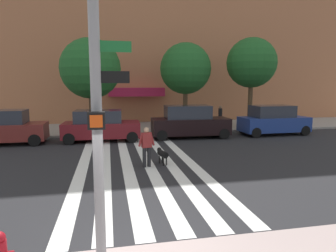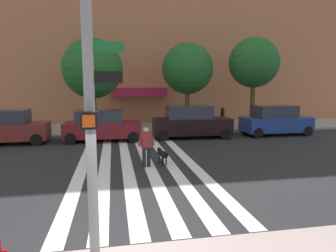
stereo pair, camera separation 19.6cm
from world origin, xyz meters
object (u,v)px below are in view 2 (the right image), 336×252
(parked_car_third_in_line, at_px, (191,122))
(street_tree_middle, at_px, (188,69))
(pedestrian_bystander, at_px, (222,115))
(dog_on_leash, at_px, (162,154))
(pedestrian_dog_walker, at_px, (146,145))
(traffic_light_pole, at_px, (89,73))
(parked_car_near_curb, at_px, (6,127))
(street_tree_further, at_px, (254,63))
(parked_car_behind_first, at_px, (102,126))
(street_tree_nearest, at_px, (92,69))
(parked_car_fourth_in_line, at_px, (275,121))

(parked_car_third_in_line, distance_m, street_tree_middle, 4.84)
(pedestrian_bystander, bearing_deg, dog_on_leash, -124.08)
(parked_car_third_in_line, bearing_deg, pedestrian_dog_walker, -119.71)
(pedestrian_bystander, bearing_deg, street_tree_middle, 177.70)
(traffic_light_pole, distance_m, parked_car_near_curb, 14.24)
(traffic_light_pole, height_order, street_tree_further, street_tree_further)
(pedestrian_bystander, bearing_deg, parked_car_near_curb, -167.31)
(parked_car_near_curb, relative_size, street_tree_middle, 0.71)
(traffic_light_pole, xyz_separation_m, pedestrian_bystander, (8.49, 16.01, -2.44))
(parked_car_near_curb, distance_m, street_tree_further, 16.95)
(traffic_light_pole, height_order, pedestrian_dog_walker, traffic_light_pole)
(parked_car_behind_first, height_order, street_tree_middle, street_tree_middle)
(street_tree_nearest, height_order, street_tree_middle, street_tree_nearest)
(street_tree_middle, distance_m, pedestrian_bystander, 4.37)
(parked_car_third_in_line, distance_m, street_tree_further, 7.25)
(street_tree_nearest, distance_m, street_tree_middle, 6.72)
(parked_car_third_in_line, xyz_separation_m, pedestrian_bystander, (3.29, 3.17, 0.09))
(street_tree_middle, xyz_separation_m, dog_on_leash, (-3.40, -9.15, -4.05))
(parked_car_near_curb, bearing_deg, dog_on_leash, -36.37)
(parked_car_fourth_in_line, bearing_deg, street_tree_nearest, 168.43)
(parked_car_near_curb, relative_size, parked_car_fourth_in_line, 0.96)
(parked_car_behind_first, bearing_deg, street_tree_middle, 28.44)
(parked_car_near_curb, bearing_deg, parked_car_behind_first, 0.03)
(pedestrian_dog_walker, height_order, dog_on_leash, pedestrian_dog_walker)
(parked_car_third_in_line, xyz_separation_m, street_tree_further, (5.46, 2.70, 3.94))
(parked_car_near_curb, distance_m, street_tree_nearest, 6.32)
(parked_car_fourth_in_line, height_order, street_tree_nearest, street_tree_nearest)
(street_tree_nearest, distance_m, pedestrian_bystander, 9.98)
(traffic_light_pole, xyz_separation_m, street_tree_further, (10.65, 15.54, 1.41))
(parked_car_fourth_in_line, bearing_deg, dog_on_leash, -145.83)
(traffic_light_pole, xyz_separation_m, pedestrian_dog_walker, (1.66, 6.65, -2.59))
(street_tree_middle, height_order, street_tree_further, street_tree_further)
(parked_car_near_curb, xyz_separation_m, street_tree_nearest, (4.71, 2.44, 3.44))
(parked_car_third_in_line, relative_size, street_tree_nearest, 0.79)
(street_tree_further, bearing_deg, street_tree_middle, 173.24)
(street_tree_further, bearing_deg, parked_car_fourth_in_line, -82.34)
(traffic_light_pole, height_order, parked_car_fourth_in_line, traffic_light_pole)
(street_tree_middle, bearing_deg, street_tree_further, -6.76)
(dog_on_leash, bearing_deg, parked_car_third_in_line, 64.30)
(street_tree_nearest, relative_size, street_tree_further, 0.94)
(street_tree_nearest, distance_m, pedestrian_dog_walker, 9.64)
(street_tree_nearest, bearing_deg, parked_car_fourth_in_line, -11.57)
(parked_car_third_in_line, bearing_deg, street_tree_further, 26.34)
(street_tree_nearest, height_order, pedestrian_bystander, street_tree_nearest)
(traffic_light_pole, relative_size, dog_on_leash, 5.71)
(traffic_light_pole, height_order, street_tree_nearest, street_tree_nearest)
(parked_car_fourth_in_line, distance_m, street_tree_middle, 7.13)
(dog_on_leash, bearing_deg, parked_car_fourth_in_line, 34.17)
(parked_car_behind_first, xyz_separation_m, parked_car_fourth_in_line, (11.30, -0.00, 0.05))
(dog_on_leash, bearing_deg, street_tree_further, 46.00)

